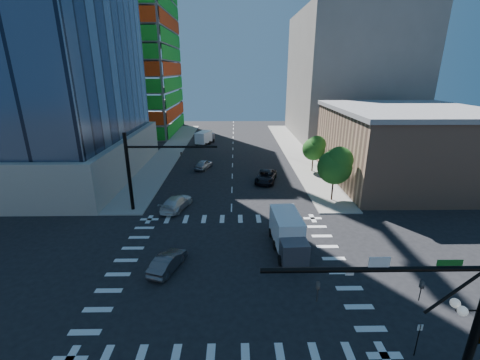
{
  "coord_description": "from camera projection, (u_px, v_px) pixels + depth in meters",
  "views": [
    {
      "loc": [
        0.47,
        -22.98,
        15.54
      ],
      "look_at": [
        0.95,
        8.0,
        4.87
      ],
      "focal_mm": 24.0,
      "sensor_mm": 36.0,
      "label": 1
    }
  ],
  "objects": [
    {
      "name": "car_nb_far",
      "position": [
        266.0,
        176.0,
        46.75
      ],
      "size": [
        3.91,
        6.22,
        1.6
      ],
      "primitive_type": "imported",
      "rotation": [
        0.0,
        0.0,
        -0.23
      ],
      "color": "black",
      "rests_on": "ground"
    },
    {
      "name": "sidewalk_ne",
      "position": [
        295.0,
        151.0,
        64.76
      ],
      "size": [
        5.0,
        60.0,
        0.15
      ],
      "primitive_type": "cube",
      "color": "gray",
      "rests_on": "ground"
    },
    {
      "name": "ground",
      "position": [
        230.0,
        266.0,
        26.78
      ],
      "size": [
        160.0,
        160.0,
        0.0
      ],
      "primitive_type": "plane",
      "color": "black",
      "rests_on": "ground"
    },
    {
      "name": "commercial_building",
      "position": [
        405.0,
        145.0,
        46.22
      ],
      "size": [
        20.5,
        22.5,
        10.6
      ],
      "color": "#A4795F",
      "rests_on": "ground"
    },
    {
      "name": "tree_north",
      "position": [
        315.0,
        148.0,
        50.16
      ],
      "size": [
        3.54,
        3.52,
        5.78
      ],
      "color": "#382316",
      "rests_on": "sidewalk_ne"
    },
    {
      "name": "box_truck_far",
      "position": [
        205.0,
        138.0,
        70.51
      ],
      "size": [
        4.0,
        5.94,
        2.88
      ],
      "rotation": [
        0.0,
        0.0,
        2.81
      ],
      "color": "black",
      "rests_on": "ground"
    },
    {
      "name": "no_parking_sign",
      "position": [
        418.0,
        336.0,
        17.98
      ],
      "size": [
        0.3,
        0.06,
        2.2
      ],
      "color": "black",
      "rests_on": "ground"
    },
    {
      "name": "construction_building",
      "position": [
        119.0,
        30.0,
        76.91
      ],
      "size": [
        25.16,
        34.5,
        70.6
      ],
      "color": "slate",
      "rests_on": "ground"
    },
    {
      "name": "signal_mast_nw",
      "position": [
        141.0,
        165.0,
        35.72
      ],
      "size": [
        10.2,
        0.4,
        9.0
      ],
      "color": "black",
      "rests_on": "sidewalk_nw"
    },
    {
      "name": "car_sb_near",
      "position": [
        177.0,
        203.0,
        37.6
      ],
      "size": [
        3.62,
        5.82,
        1.57
      ],
      "primitive_type": "imported",
      "rotation": [
        0.0,
        0.0,
        2.86
      ],
      "color": "silver",
      "rests_on": "ground"
    },
    {
      "name": "road_markings",
      "position": [
        230.0,
        266.0,
        26.78
      ],
      "size": [
        20.0,
        20.0,
        0.01
      ],
      "primitive_type": "cube",
      "color": "silver",
      "rests_on": "ground"
    },
    {
      "name": "bg_building_ne",
      "position": [
        349.0,
        77.0,
        74.61
      ],
      "size": [
        24.0,
        30.0,
        28.0
      ],
      "primitive_type": "cube",
      "color": "slate",
      "rests_on": "ground"
    },
    {
      "name": "car_sb_cross",
      "position": [
        168.0,
        262.0,
        26.14
      ],
      "size": [
        2.78,
        4.56,
        1.42
      ],
      "primitive_type": "imported",
      "rotation": [
        0.0,
        0.0,
        2.82
      ],
      "color": "#45454A",
      "rests_on": "ground"
    },
    {
      "name": "tree_south",
      "position": [
        336.0,
        165.0,
        38.59
      ],
      "size": [
        4.16,
        4.16,
        6.82
      ],
      "color": "#382316",
      "rests_on": "sidewalk_ne"
    },
    {
      "name": "sidewalk_nw",
      "position": [
        171.0,
        151.0,
        64.39
      ],
      "size": [
        5.0,
        60.0,
        0.15
      ],
      "primitive_type": "cube",
      "color": "gray",
      "rests_on": "ground"
    },
    {
      "name": "signal_mast_se",
      "position": [
        461.0,
        317.0,
        14.44
      ],
      "size": [
        10.51,
        2.48,
        9.0
      ],
      "color": "black",
      "rests_on": "sidewalk_se"
    },
    {
      "name": "car_sb_mid",
      "position": [
        204.0,
        164.0,
        52.96
      ],
      "size": [
        3.09,
        4.79,
        1.52
      ],
      "primitive_type": "imported",
      "rotation": [
        0.0,
        0.0,
        2.82
      ],
      "color": "#A6A7AD",
      "rests_on": "ground"
    },
    {
      "name": "box_truck_near",
      "position": [
        288.0,
        237.0,
        28.72
      ],
      "size": [
        2.89,
        6.1,
        3.13
      ],
      "rotation": [
        0.0,
        0.0,
        0.06
      ],
      "color": "black",
      "rests_on": "ground"
    }
  ]
}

